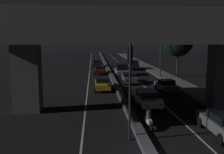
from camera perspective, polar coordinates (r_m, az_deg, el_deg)
The scene contains 19 objects.
lane_line_left_inner at distance 46.61m, azimuth -4.92°, elevation 1.06°, with size 0.12×126.00×0.00m, color beige.
lane_line_right_inner at distance 47.02m, azimuth 3.61°, elevation 1.14°, with size 0.12×126.00×0.00m, color beige.
median_divider at distance 46.67m, azimuth -0.64°, elevation 1.29°, with size 0.64×126.00×0.32m, color #4C4C51.
sidewalk_right at distance 41.19m, azimuth 11.65°, elevation 0.08°, with size 2.81×126.00×0.17m, color #5B5956.
elevated_overpass at distance 21.33m, azimuth 3.46°, elevation 9.76°, with size 21.07×12.26×8.61m.
traffic_light_left_of_median at distance 14.85m, azimuth 3.92°, elevation 0.43°, with size 0.30×0.49×5.63m.
street_lamp at distance 40.22m, azimuth 10.17°, elevation 7.10°, with size 2.33×0.32×8.70m.
car_grey_lead at distance 17.49m, azimuth 23.09°, elevation -9.29°, with size 1.92×4.61×1.44m.
car_white_second at distance 23.22m, azimuth 7.54°, elevation -4.46°, with size 2.07×4.64×1.43m.
car_grey_third at distance 29.84m, azimuth 11.73°, elevation -1.84°, with size 1.99×4.03×1.35m.
car_grey_fourth at distance 35.15m, azimuth 3.75°, elevation -0.10°, with size 1.94×4.77×1.37m.
car_silver_fifth at distance 42.40m, azimuth 2.02°, elevation 1.74°, with size 2.07×4.47×1.91m.
car_dark_blue_sixth at distance 50.80m, azimuth 4.66°, elevation 2.69°, with size 1.97×4.83×1.76m.
car_taxi_yellow_lead_oncoming at distance 30.37m, azimuth -2.11°, elevation -1.43°, with size 1.84×4.61×1.36m.
car_dark_red_second_oncoming at distance 43.97m, azimuth -2.70°, elevation 1.56°, with size 1.99×4.14×1.34m.
car_dark_blue_third_oncoming at distance 54.63m, azimuth -3.24°, elevation 2.93°, with size 2.04×4.46×1.51m.
motorcycle_white_filtering_near at distance 17.67m, azimuth 7.96°, elevation -8.97°, with size 0.34×1.91×1.47m.
pedestrian_on_sidewalk at distance 27.96m, azimuth 20.86°, elevation -2.17°, with size 0.35×0.35×1.72m.
roadside_tree_kerbside_mid at distance 42.85m, azimuth 14.22°, elevation 7.41°, with size 4.65×4.65×7.71m.
Camera 1 is at (-2.78, -11.24, 5.84)m, focal length 42.00 mm.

